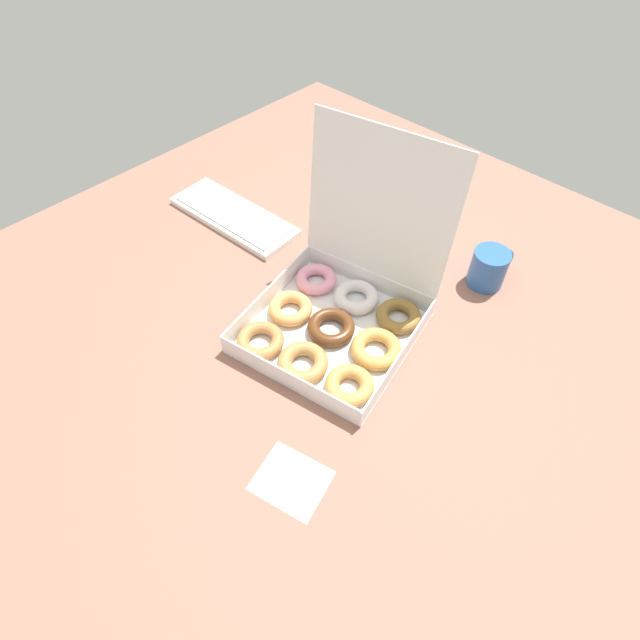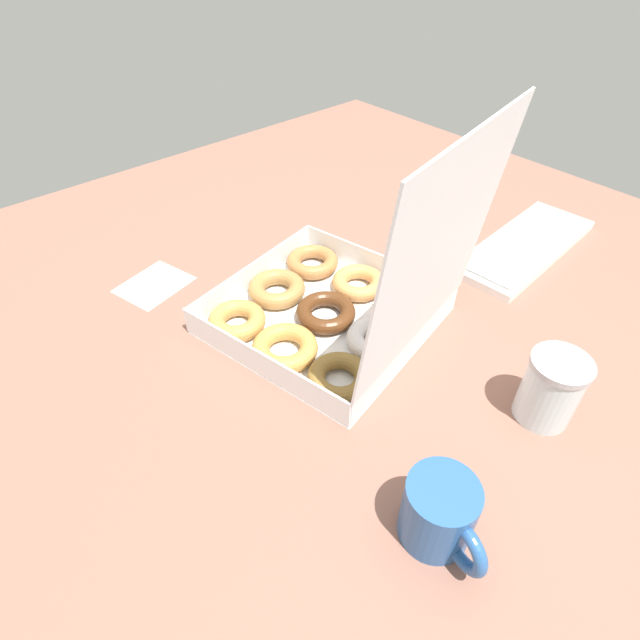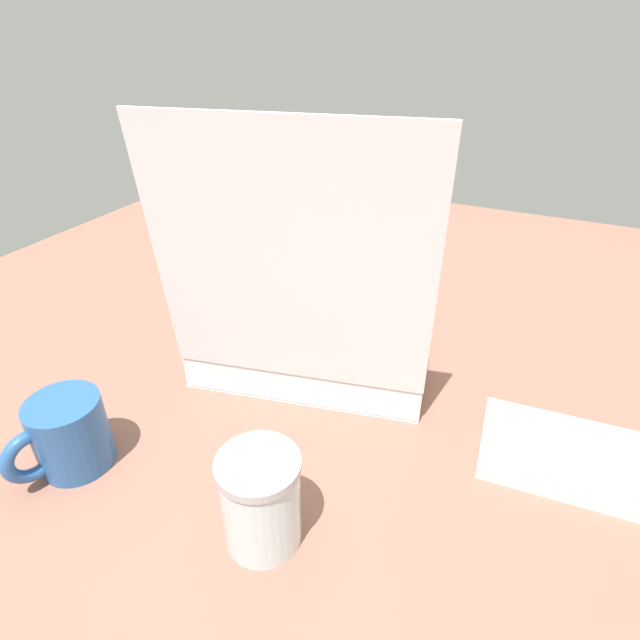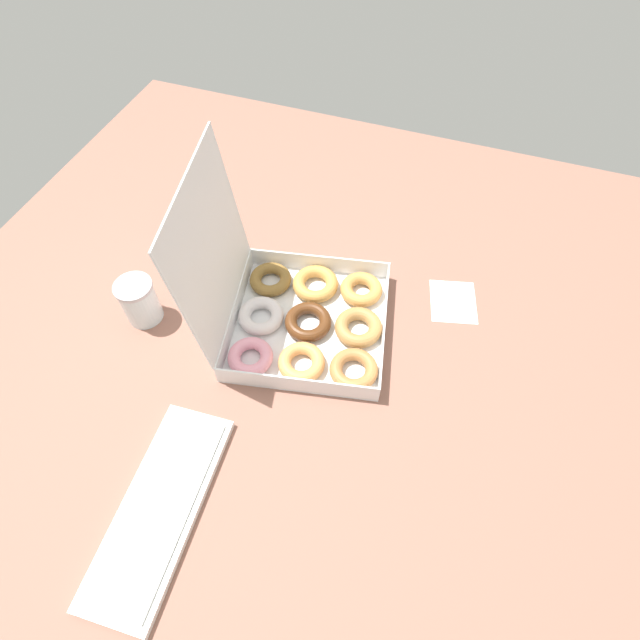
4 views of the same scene
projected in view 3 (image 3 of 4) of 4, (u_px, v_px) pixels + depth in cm
name	position (u px, v px, depth cm)	size (l,w,h in cm)	color
ground_plane	(338.00, 360.00, 86.01)	(180.00, 180.00, 2.00)	#8C5C4C
donut_box	(320.00, 325.00, 85.83)	(43.28, 46.53, 41.52)	white
coffee_mug	(67.00, 434.00, 62.23)	(9.02, 12.88, 9.92)	#295897
glass_jar	(261.00, 500.00, 52.77)	(8.85, 8.85, 11.70)	silver
paper_napkin	(307.00, 256.00, 120.85)	(13.20, 11.22, 0.15)	white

